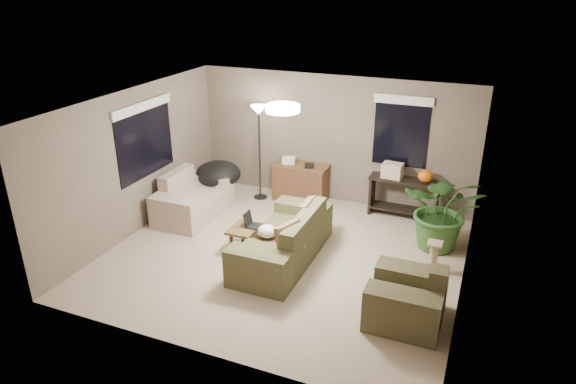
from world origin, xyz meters
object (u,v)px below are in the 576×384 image
at_px(main_sofa, 285,243).
at_px(papasan_chair, 218,178).
at_px(coffee_table, 260,234).
at_px(cat_scratching_post, 433,259).
at_px(houseplant, 443,218).
at_px(desk, 300,182).
at_px(loveseat, 192,200).
at_px(armchair, 407,300).
at_px(floor_lamp, 259,122).
at_px(console_table, 404,195).

distance_m(main_sofa, papasan_chair, 2.72).
relative_size(coffee_table, cat_scratching_post, 2.00).
bearing_deg(houseplant, desk, 161.41).
relative_size(loveseat, houseplant, 1.16).
relative_size(loveseat, cat_scratching_post, 3.20).
distance_m(main_sofa, houseplant, 2.61).
height_order(armchair, houseplant, houseplant).
bearing_deg(desk, coffee_table, -85.54).
relative_size(papasan_chair, floor_lamp, 0.55).
height_order(loveseat, floor_lamp, floor_lamp).
relative_size(loveseat, coffee_table, 1.60).
relative_size(desk, console_table, 0.85).
relative_size(loveseat, desk, 1.45).
relative_size(main_sofa, cat_scratching_post, 4.40).
xyz_separation_m(main_sofa, armchair, (2.07, -0.83, 0.00)).
height_order(main_sofa, houseplant, houseplant).
height_order(armchair, desk, armchair).
distance_m(desk, floor_lamp, 1.47).
bearing_deg(houseplant, coffee_table, -153.64).
distance_m(coffee_table, papasan_chair, 2.38).
relative_size(main_sofa, papasan_chair, 2.11).
distance_m(main_sofa, loveseat, 2.41).
xyz_separation_m(loveseat, armchair, (4.33, -1.67, 0.00)).
bearing_deg(papasan_chair, main_sofa, -37.91).
xyz_separation_m(main_sofa, coffee_table, (-0.45, -0.00, 0.06)).
bearing_deg(papasan_chair, console_table, 9.94).
height_order(coffee_table, cat_scratching_post, cat_scratching_post).
relative_size(floor_lamp, houseplant, 1.38).
distance_m(coffee_table, console_table, 2.97).
bearing_deg(coffee_table, floor_lamp, 115.06).
bearing_deg(coffee_table, desk, 94.46).
bearing_deg(floor_lamp, armchair, -39.73).
relative_size(main_sofa, houseplant, 1.59).
xyz_separation_m(main_sofa, houseplant, (2.23, 1.33, 0.24)).
xyz_separation_m(loveseat, houseplant, (4.49, 0.48, 0.24)).
relative_size(armchair, papasan_chair, 0.96).
xyz_separation_m(coffee_table, papasan_chair, (-1.70, 1.67, 0.11)).
bearing_deg(floor_lamp, desk, 15.26).
bearing_deg(console_table, desk, -179.81).
xyz_separation_m(coffee_table, desk, (-0.18, 2.29, 0.02)).
xyz_separation_m(desk, papasan_chair, (-1.52, -0.62, 0.09)).
height_order(main_sofa, papasan_chair, main_sofa).
bearing_deg(console_table, floor_lamp, -175.52).
distance_m(papasan_chair, cat_scratching_post, 4.53).
height_order(coffee_table, desk, desk).
xyz_separation_m(papasan_chair, cat_scratching_post, (4.37, -1.15, -0.25)).
bearing_deg(papasan_chair, cat_scratching_post, -14.75).
xyz_separation_m(loveseat, desk, (1.63, 1.44, 0.08)).
distance_m(armchair, coffee_table, 2.65).
relative_size(main_sofa, loveseat, 1.38).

